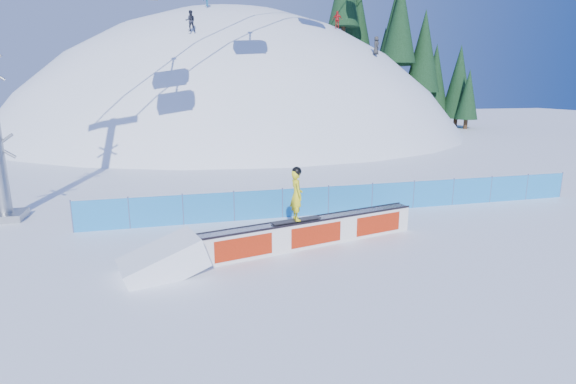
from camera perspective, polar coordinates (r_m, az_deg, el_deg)
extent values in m
plane|color=white|center=(15.69, 14.11, -6.90)|extent=(160.00, 160.00, 0.00)
sphere|color=white|center=(60.06, -6.45, -9.59)|extent=(64.00, 64.00, 64.00)
cylinder|color=#342215|center=(58.19, 6.73, 19.55)|extent=(0.50, 0.50, 1.40)
cylinder|color=#342215|center=(58.28, 7.69, 19.07)|extent=(0.50, 0.50, 1.40)
cylinder|color=#342215|center=(58.50, 9.64, 17.96)|extent=(0.50, 0.50, 1.40)
cylinder|color=#342215|center=(56.57, 12.55, 16.52)|extent=(0.50, 0.50, 1.40)
cone|color=black|center=(57.03, 12.79, 21.06)|extent=(3.46, 3.46, 7.86)
cylinder|color=#342215|center=(62.99, 11.52, 15.15)|extent=(0.50, 0.50, 1.40)
cone|color=black|center=(63.29, 11.71, 19.06)|extent=(3.27, 3.27, 7.44)
cylinder|color=#342215|center=(64.07, 12.42, 13.95)|extent=(0.50, 0.50, 1.40)
cone|color=black|center=(64.26, 12.62, 17.63)|extent=(3.10, 3.10, 7.05)
cylinder|color=#342215|center=(64.61, 14.77, 11.51)|extent=(0.50, 0.50, 1.40)
cone|color=black|center=(64.68, 15.04, 15.95)|extent=(3.88, 3.88, 8.82)
cylinder|color=#342215|center=(63.78, 16.66, 9.84)|extent=(0.50, 0.50, 1.40)
cone|color=black|center=(63.70, 16.88, 13.11)|extent=(2.68, 2.68, 6.09)
cylinder|color=#342215|center=(62.15, 20.55, 8.15)|extent=(0.50, 0.50, 1.40)
cone|color=black|center=(61.97, 20.93, 12.68)|extent=(3.80, 3.80, 8.65)
cylinder|color=#342215|center=(63.93, 19.40, 8.37)|extent=(0.50, 0.50, 1.40)
cone|color=black|center=(63.76, 19.73, 12.54)|extent=(3.58, 3.58, 8.14)
cube|color=#1C76BE|center=(19.40, 7.94, -0.87)|extent=(22.00, 0.03, 1.20)
cylinder|color=#434D79|center=(18.38, -25.76, -2.74)|extent=(0.05, 0.05, 1.30)
cylinder|color=#434D79|center=(18.07, -19.54, -2.42)|extent=(0.05, 0.05, 1.30)
cylinder|color=#434D79|center=(17.99, -13.19, -2.07)|extent=(0.05, 0.05, 1.30)
cylinder|color=#434D79|center=(18.12, -6.86, -1.69)|extent=(0.05, 0.05, 1.30)
cylinder|color=#434D79|center=(18.48, -0.71, -1.30)|extent=(0.05, 0.05, 1.30)
cylinder|color=#434D79|center=(19.03, 5.15, -0.92)|extent=(0.05, 0.05, 1.30)
cylinder|color=#434D79|center=(19.78, 10.62, -0.55)|extent=(0.05, 0.05, 1.30)
cylinder|color=#434D79|center=(20.69, 15.65, -0.21)|extent=(0.05, 0.05, 1.30)
cylinder|color=#434D79|center=(21.75, 20.23, 0.11)|extent=(0.05, 0.05, 1.30)
cylinder|color=#434D79|center=(22.93, 24.36, 0.39)|extent=(0.05, 0.05, 1.30)
cylinder|color=#434D79|center=(24.22, 28.06, 0.64)|extent=(0.05, 0.05, 1.30)
cylinder|color=#434D79|center=(25.61, 31.38, 0.86)|extent=(0.05, 0.05, 1.30)
cube|color=gray|center=(21.62, -32.19, -2.60)|extent=(1.40, 1.40, 0.30)
cube|color=silver|center=(15.34, 3.14, -5.18)|extent=(7.96, 2.36, 0.91)
cube|color=#999CA7|center=(15.19, 3.16, -3.49)|extent=(7.89, 2.36, 0.04)
cube|color=black|center=(14.97, 3.68, -3.71)|extent=(7.85, 1.90, 0.06)
cube|color=black|center=(15.41, 2.65, -3.20)|extent=(7.85, 1.90, 0.06)
cube|color=red|center=(15.13, 3.65, -5.46)|extent=(7.45, 1.79, 0.68)
cube|color=red|center=(15.55, 2.64, -4.91)|extent=(7.45, 1.79, 0.68)
cube|color=black|center=(14.88, 1.08, -3.61)|extent=(1.77, 0.71, 0.03)
imported|color=yellow|center=(14.65, 1.09, -0.39)|extent=(0.43, 0.63, 1.69)
sphere|color=black|center=(14.48, 1.11, 2.63)|extent=(0.31, 0.31, 0.31)
imported|color=black|center=(40.04, -12.29, 20.46)|extent=(0.80, 0.63, 1.65)
imported|color=#B0191B|center=(48.65, 6.29, 20.93)|extent=(1.05, 0.73, 1.65)
imported|color=#2A2A2A|center=(45.14, 11.13, 17.79)|extent=(0.60, 0.85, 1.65)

